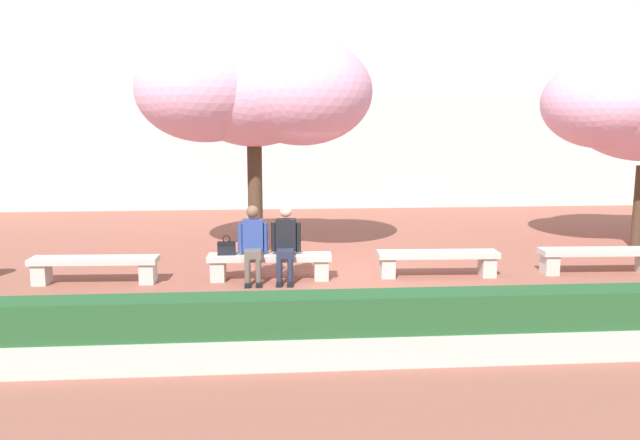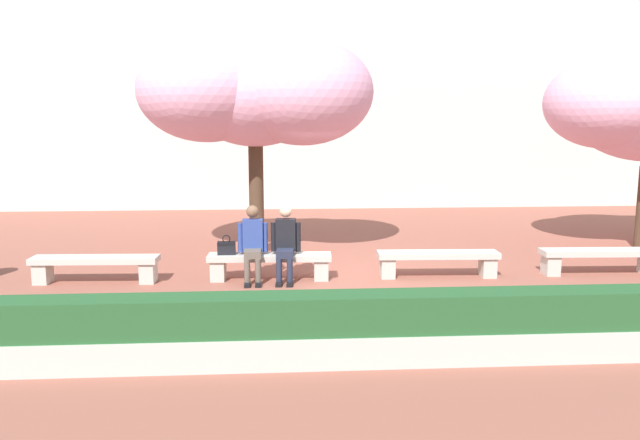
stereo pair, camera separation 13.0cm
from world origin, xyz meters
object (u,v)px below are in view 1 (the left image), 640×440
stone_bench_near_east (599,256)px  stone_bench_center (438,259)px  stone_bench_west_end (95,265)px  person_seated_left (253,241)px  handbag (226,247)px  person_seated_right (286,240)px  cherry_tree_main (254,93)px  stone_bench_near_west (270,262)px

stone_bench_near_east → stone_bench_center: bearing=180.0°
stone_bench_west_end → person_seated_left: (2.65, -0.05, 0.39)m
handbag → person_seated_right: bearing=-4.4°
person_seated_right → stone_bench_center: bearing=1.2°
stone_bench_west_end → person_seated_right: person_seated_right is taller
person_seated_left → cherry_tree_main: 3.32m
stone_bench_near_east → handbag: (-6.59, 0.02, 0.27)m
person_seated_left → person_seated_right: bearing=0.0°
stone_bench_west_end → cherry_tree_main: 4.46m
stone_bench_center → handbag: 3.67m
handbag → cherry_tree_main: bearing=77.6°
stone_bench_near_west → person_seated_right: size_ratio=1.64×
handbag → cherry_tree_main: cherry_tree_main is taller
stone_bench_near_east → cherry_tree_main: bearing=161.3°
stone_bench_near_west → stone_bench_near_east: bearing=0.0°
stone_bench_near_west → person_seated_left: 0.48m
stone_bench_center → person_seated_left: (-3.21, -0.05, 0.39)m
stone_bench_center → cherry_tree_main: cherry_tree_main is taller
stone_bench_west_end → stone_bench_center: size_ratio=1.00×
stone_bench_west_end → stone_bench_near_west: (2.93, 0.00, 0.00)m
stone_bench_center → stone_bench_west_end: bearing=180.0°
person_seated_right → stone_bench_near_east: bearing=0.5°
stone_bench_near_east → person_seated_left: bearing=-179.5°
stone_bench_center → stone_bench_near_west: bearing=180.0°
stone_bench_west_end → person_seated_left: bearing=-1.2°
stone_bench_west_end → person_seated_left: 2.68m
person_seated_left → person_seated_right: (0.56, 0.00, 0.00)m
stone_bench_near_east → person_seated_left: (-6.14, -0.05, 0.39)m
stone_bench_near_west → cherry_tree_main: bearing=97.7°
person_seated_left → cherry_tree_main: size_ratio=0.28×
stone_bench_west_end → stone_bench_near_east: size_ratio=1.00×
stone_bench_near_west → person_seated_right: person_seated_right is taller
person_seated_left → cherry_tree_main: cherry_tree_main is taller
stone_bench_center → person_seated_right: (-2.65, -0.05, 0.39)m
handbag → person_seated_left: bearing=-9.9°
stone_bench_center → handbag: bearing=179.6°
person_seated_left → cherry_tree_main: bearing=90.0°
cherry_tree_main → handbag: bearing=-102.4°
stone_bench_west_end → person_seated_left: size_ratio=1.64×
stone_bench_near_west → person_seated_right: (0.28, -0.05, 0.39)m
stone_bench_near_west → stone_bench_west_end: bearing=180.0°
stone_bench_center → person_seated_right: 2.68m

